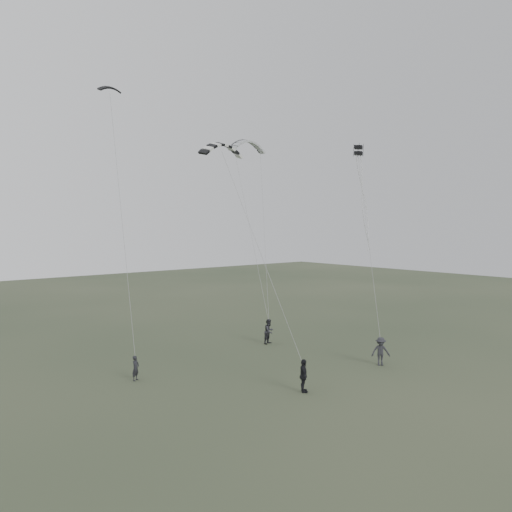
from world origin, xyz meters
TOP-DOWN VIEW (x-y plane):
  - ground at (0.00, 0.00)m, footprint 140.00×140.00m
  - flyer_left at (-7.74, 6.36)m, footprint 0.65×0.59m
  - flyer_right at (4.54, 8.23)m, footprint 1.09×0.94m
  - flyer_center at (-1.55, -1.57)m, footprint 1.01×1.14m
  - flyer_far at (6.18, -1.08)m, footprint 1.38×1.32m
  - kite_dark_small at (-7.25, 10.43)m, footprint 1.48×0.70m
  - kite_pale_large at (6.77, 13.66)m, footprint 3.58×1.22m
  - kite_striped at (-2.99, 4.07)m, footprint 2.88×1.04m
  - kite_box at (8.54, 2.87)m, footprint 0.82×0.84m

SIDE VIEW (x-z plane):
  - ground at x=0.00m, z-range 0.00..0.00m
  - flyer_left at x=-7.74m, z-range 0.00..1.49m
  - flyer_center at x=-1.55m, z-range 0.00..1.85m
  - flyer_far at x=6.18m, z-range 0.00..1.88m
  - flyer_right at x=4.54m, z-range 0.00..1.94m
  - kite_striped at x=-2.99m, z-range 13.53..14.82m
  - kite_box at x=8.54m, z-range 14.42..15.14m
  - kite_pale_large at x=6.77m, z-range 15.84..17.43m
  - kite_dark_small at x=-7.25m, z-range 17.83..18.45m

